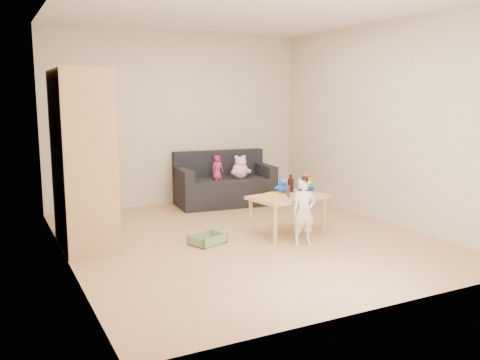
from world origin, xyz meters
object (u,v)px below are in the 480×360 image
sofa (225,192)px  play_table (288,215)px  toddler (304,212)px  wardrobe (82,159)px

sofa → play_table: size_ratio=1.63×
sofa → toddler: (-0.11, -2.31, 0.16)m
wardrobe → sofa: wardrobe is taller
sofa → toddler: 2.31m
play_table → toddler: (-0.07, -0.45, 0.13)m
wardrobe → toddler: 2.51m
sofa → wardrobe: bearing=-146.6°
play_table → wardrobe: bearing=164.5°
wardrobe → sofa: 2.71m
wardrobe → play_table: wardrobe is taller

